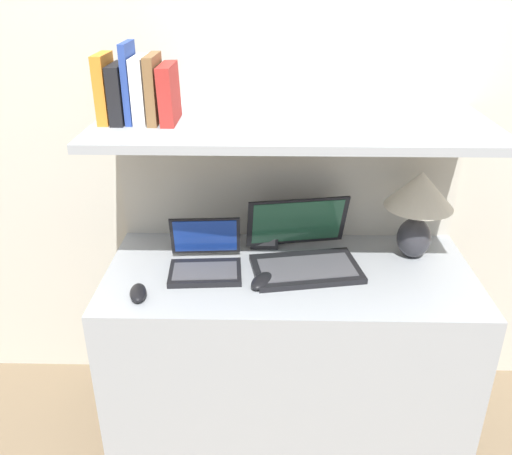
{
  "coord_description": "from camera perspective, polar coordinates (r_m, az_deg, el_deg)",
  "views": [
    {
      "loc": [
        -0.08,
        -1.36,
        1.67
      ],
      "look_at": [
        -0.12,
        0.29,
        0.88
      ],
      "focal_mm": 38.0,
      "sensor_mm": 36.0,
      "label": 1
    }
  ],
  "objects": [
    {
      "name": "book_red",
      "position": [
        1.78,
        -9.15,
        13.76
      ],
      "size": [
        0.05,
        0.18,
        0.18
      ],
      "color": "#A82823",
      "rests_on": "shelf"
    },
    {
      "name": "laptop_small",
      "position": [
        1.91,
        -5.36,
        -3.45
      ],
      "size": [
        0.26,
        0.24,
        0.18
      ],
      "color": "black",
      "rests_on": "desk"
    },
    {
      "name": "second_mouse",
      "position": [
        1.8,
        -12.31,
        -6.73
      ],
      "size": [
        0.07,
        0.11,
        0.03
      ],
      "color": "black",
      "rests_on": "desk"
    },
    {
      "name": "book_blue",
      "position": [
        1.8,
        -13.15,
        14.62
      ],
      "size": [
        0.02,
        0.14,
        0.25
      ],
      "color": "#284293",
      "rests_on": "shelf"
    },
    {
      "name": "laptop_large",
      "position": [
        1.94,
        4.98,
        -2.71
      ],
      "size": [
        0.42,
        0.37,
        0.22
      ],
      "color": "black",
      "rests_on": "desk"
    },
    {
      "name": "back_riser",
      "position": [
        2.24,
        3.22,
        -3.04
      ],
      "size": [
        1.29,
        0.04,
        1.2
      ],
      "color": "beige",
      "rests_on": "ground_plane"
    },
    {
      "name": "book_black",
      "position": [
        1.82,
        -14.17,
        13.56
      ],
      "size": [
        0.04,
        0.16,
        0.18
      ],
      "color": "black",
      "rests_on": "shelf"
    },
    {
      "name": "desk",
      "position": [
        2.11,
        3.3,
        -12.97
      ],
      "size": [
        1.29,
        0.59,
        0.71
      ],
      "color": "#999EA3",
      "rests_on": "ground_plane"
    },
    {
      "name": "computer_mouse",
      "position": [
        1.82,
        0.62,
        -5.63
      ],
      "size": [
        0.1,
        0.13,
        0.03
      ],
      "color": "black",
      "rests_on": "desk"
    },
    {
      "name": "router_box",
      "position": [
        2.06,
        0.87,
        -0.42
      ],
      "size": [
        0.11,
        0.08,
        0.12
      ],
      "color": "black",
      "rests_on": "desk"
    },
    {
      "name": "book_orange",
      "position": [
        1.83,
        -15.62,
        13.94
      ],
      "size": [
        0.04,
        0.14,
        0.21
      ],
      "color": "orange",
      "rests_on": "shelf"
    },
    {
      "name": "shelf",
      "position": [
        1.78,
        3.93,
        10.56
      ],
      "size": [
        1.29,
        0.53,
        0.03
      ],
      "color": "#999EA3",
      "rests_on": "back_riser"
    },
    {
      "name": "book_white",
      "position": [
        1.8,
        -11.97,
        14.01
      ],
      "size": [
        0.04,
        0.15,
        0.2
      ],
      "color": "silver",
      "rests_on": "shelf"
    },
    {
      "name": "book_brown",
      "position": [
        1.79,
        -10.67,
        14.16
      ],
      "size": [
        0.03,
        0.16,
        0.21
      ],
      "color": "brown",
      "rests_on": "shelf"
    },
    {
      "name": "table_lamp",
      "position": [
        2.0,
        16.79,
        2.71
      ],
      "size": [
        0.24,
        0.24,
        0.33
      ],
      "color": "#2D2D33",
      "rests_on": "desk"
    },
    {
      "name": "wall_back",
      "position": [
        2.07,
        3.6,
        12.39
      ],
      "size": [
        6.0,
        0.05,
        2.4
      ],
      "color": "beige",
      "rests_on": "ground_plane"
    }
  ]
}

